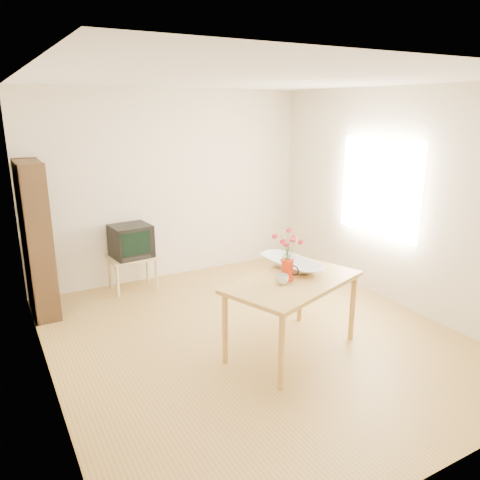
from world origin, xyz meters
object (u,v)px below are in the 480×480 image
pitcher (287,270)px  mug (283,279)px  television (131,240)px  table (293,288)px  bowl (292,245)px

pitcher → mug: bearing=-173.2°
pitcher → television: pitcher is taller
table → mug: (-0.15, -0.03, 0.13)m
pitcher → mug: 0.14m
bowl → television: size_ratio=1.00×
table → television: (-0.89, 2.40, 0.01)m
pitcher → television: size_ratio=0.39×
pitcher → bowl: bowl is taller
table → bowl: size_ratio=2.93×
bowl → television: bowl is taller
mug → television: (-0.74, 2.44, -0.12)m
mug → table: bearing=134.0°
television → pitcher: bearing=-75.6°
table → pitcher: 0.19m
table → pitcher: pitcher is taller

